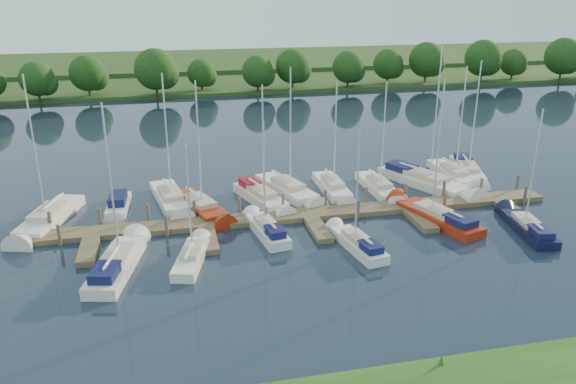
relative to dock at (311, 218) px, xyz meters
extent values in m
plane|color=#192133|center=(0.00, -7.31, -0.20)|extent=(260.00, 260.00, 0.00)
cube|color=brown|center=(0.00, 0.69, 0.00)|extent=(40.00, 2.00, 0.40)
cube|color=brown|center=(-16.00, -2.31, 0.00)|extent=(1.20, 4.00, 0.40)
cube|color=brown|center=(-8.00, -2.31, 0.00)|extent=(1.20, 4.00, 0.40)
cube|color=brown|center=(0.00, -2.31, 0.00)|extent=(1.20, 4.00, 0.40)
cube|color=brown|center=(8.00, -2.31, 0.00)|extent=(1.20, 4.00, 0.40)
cube|color=brown|center=(16.00, -2.31, 0.00)|extent=(1.20, 4.00, 0.40)
cylinder|color=#473D33|center=(-19.00, 1.99, 0.40)|extent=(0.24, 0.24, 2.00)
cylinder|color=#473D33|center=(-15.55, 1.99, 0.40)|extent=(0.24, 0.24, 2.00)
cylinder|color=#473D33|center=(-12.09, 1.99, 0.40)|extent=(0.24, 0.24, 2.00)
cylinder|color=#473D33|center=(-8.64, 1.99, 0.40)|extent=(0.24, 0.24, 2.00)
cylinder|color=#473D33|center=(-5.18, 1.99, 0.40)|extent=(0.24, 0.24, 2.00)
cylinder|color=#473D33|center=(-1.73, 1.99, 0.40)|extent=(0.24, 0.24, 2.00)
cylinder|color=#473D33|center=(1.73, 1.99, 0.40)|extent=(0.24, 0.24, 2.00)
cylinder|color=#473D33|center=(5.18, 1.99, 0.40)|extent=(0.24, 0.24, 2.00)
cylinder|color=#473D33|center=(8.64, 1.99, 0.40)|extent=(0.24, 0.24, 2.00)
cylinder|color=#473D33|center=(12.09, 1.99, 0.40)|extent=(0.24, 0.24, 2.00)
cylinder|color=#473D33|center=(15.55, 1.99, 0.40)|extent=(0.24, 0.24, 2.00)
cylinder|color=#473D33|center=(19.00, 1.99, 0.40)|extent=(0.24, 0.24, 2.00)
cylinder|color=#473D33|center=(-18.00, -0.61, 0.40)|extent=(0.24, 0.24, 2.00)
cylinder|color=#473D33|center=(-10.80, -0.61, 0.40)|extent=(0.24, 0.24, 2.00)
cylinder|color=#473D33|center=(-3.60, -0.61, 0.40)|extent=(0.24, 0.24, 2.00)
cylinder|color=#473D33|center=(3.60, -0.61, 0.40)|extent=(0.24, 0.24, 2.00)
cylinder|color=#473D33|center=(10.80, -0.61, 0.40)|extent=(0.24, 0.24, 2.00)
cylinder|color=#473D33|center=(18.00, -0.61, 0.40)|extent=(0.24, 0.24, 2.00)
cube|color=#223E17|center=(0.00, 67.69, 0.10)|extent=(180.00, 30.00, 0.60)
cube|color=#324E22|center=(0.00, 92.69, 0.50)|extent=(220.00, 40.00, 1.40)
cylinder|color=#38281C|center=(-27.79, 55.29, 0.89)|extent=(0.36, 0.36, 2.18)
sphere|color=#13350E|center=(-27.79, 55.29, 3.56)|extent=(5.10, 5.10, 5.10)
sphere|color=#13350E|center=(-26.70, 55.49, 2.83)|extent=(3.64, 3.64, 3.64)
cylinder|color=#38281C|center=(-21.20, 56.56, 1.18)|extent=(0.36, 0.36, 2.75)
sphere|color=#13350E|center=(-21.20, 56.56, 4.54)|extent=(6.42, 6.42, 6.42)
sphere|color=#13350E|center=(-19.83, 56.76, 3.62)|extent=(4.59, 4.59, 4.59)
cylinder|color=#38281C|center=(-13.51, 54.97, 1.06)|extent=(0.36, 0.36, 2.53)
sphere|color=#13350E|center=(-13.51, 54.97, 4.15)|extent=(5.89, 5.89, 5.89)
sphere|color=#13350E|center=(-12.25, 55.17, 3.31)|extent=(4.21, 4.21, 4.21)
cylinder|color=#38281C|center=(-5.31, 53.80, 0.84)|extent=(0.36, 0.36, 2.07)
sphere|color=#13350E|center=(-5.31, 53.80, 3.37)|extent=(4.83, 4.83, 4.83)
sphere|color=#13350E|center=(-4.27, 54.00, 2.68)|extent=(3.45, 3.45, 3.45)
cylinder|color=#38281C|center=(4.30, 54.50, 1.24)|extent=(0.36, 0.36, 2.88)
sphere|color=#13350E|center=(4.30, 54.50, 4.75)|extent=(6.71, 6.71, 6.71)
sphere|color=#13350E|center=(5.74, 54.70, 3.79)|extent=(4.79, 4.79, 4.79)
cylinder|color=#38281C|center=(11.16, 56.12, 1.07)|extent=(0.36, 0.36, 2.54)
sphere|color=#13350E|center=(11.16, 56.12, 4.18)|extent=(5.94, 5.94, 5.94)
sphere|color=#13350E|center=(12.44, 56.32, 3.33)|extent=(4.24, 4.24, 4.24)
cylinder|color=#38281C|center=(21.49, 52.70, 1.20)|extent=(0.36, 0.36, 2.81)
sphere|color=#13350E|center=(21.49, 52.70, 4.64)|extent=(6.55, 6.55, 6.55)
sphere|color=#13350E|center=(22.90, 52.90, 3.70)|extent=(4.68, 4.68, 4.68)
cylinder|color=#38281C|center=(27.99, 53.75, 0.83)|extent=(0.36, 0.36, 2.06)
sphere|color=#13350E|center=(27.99, 53.75, 3.34)|extent=(4.80, 4.80, 4.80)
sphere|color=#13350E|center=(29.01, 53.95, 2.65)|extent=(3.43, 3.43, 3.43)
cylinder|color=#38281C|center=(37.11, 54.89, 1.06)|extent=(0.36, 0.36, 2.52)
sphere|color=#13350E|center=(37.11, 54.89, 4.13)|extent=(5.87, 5.87, 5.87)
sphere|color=#13350E|center=(38.37, 55.09, 3.29)|extent=(4.19, 4.19, 4.19)
cylinder|color=#38281C|center=(44.75, 54.19, 1.07)|extent=(0.36, 0.36, 2.55)
sphere|color=#13350E|center=(44.75, 54.19, 4.18)|extent=(5.94, 5.94, 5.94)
sphere|color=#13350E|center=(46.02, 54.39, 3.34)|extent=(4.24, 4.24, 4.24)
cylinder|color=#38281C|center=(54.58, 53.98, 0.83)|extent=(0.36, 0.36, 2.06)
sphere|color=#13350E|center=(54.58, 53.98, 3.34)|extent=(4.80, 4.80, 4.80)
sphere|color=#13350E|center=(55.60, 54.18, 2.66)|extent=(3.43, 3.43, 3.43)
cylinder|color=#38281C|center=(62.35, 55.73, 1.21)|extent=(0.36, 0.36, 2.82)
sphere|color=#13350E|center=(62.35, 55.73, 4.65)|extent=(6.58, 6.58, 6.58)
sphere|color=#13350E|center=(63.76, 55.93, 3.71)|extent=(4.70, 4.70, 4.70)
cube|color=white|center=(-19.35, 4.16, -0.05)|extent=(4.22, 8.07, 1.20)
cone|color=white|center=(-20.42, 0.42, -0.05)|extent=(1.79, 2.91, 1.09)
cube|color=#C0AA93|center=(-19.46, 3.78, 0.73)|extent=(2.53, 3.81, 0.54)
cylinder|color=silver|center=(-19.57, 3.41, 5.81)|extent=(0.12, 0.12, 10.49)
cylinder|color=silver|center=(-19.14, 4.90, 1.16)|extent=(1.05, 3.39, 0.10)
cylinder|color=white|center=(-19.14, 4.90, 1.16)|extent=(1.04, 3.04, 0.20)
cube|color=white|center=(-14.48, 5.68, -0.05)|extent=(1.86, 4.93, 0.89)
cone|color=white|center=(-14.61, 3.26, -0.05)|extent=(0.88, 1.50, 0.80)
cube|color=#131744|center=(-14.48, 5.68, 0.64)|extent=(1.42, 2.73, 0.80)
cube|color=white|center=(-10.41, 6.50, -0.05)|extent=(3.34, 7.66, 1.08)
cone|color=white|center=(-9.77, 2.85, -0.05)|extent=(1.47, 2.74, 1.04)
cube|color=#C0AA93|center=(-10.35, 6.14, 0.64)|extent=(2.11, 3.56, 0.49)
cylinder|color=silver|center=(-10.28, 5.77, 5.49)|extent=(0.12, 0.12, 10.01)
cylinder|color=silver|center=(-10.54, 7.23, 1.03)|extent=(0.68, 3.30, 0.10)
cylinder|color=white|center=(-10.54, 7.23, 1.03)|extent=(0.71, 2.95, 0.20)
cube|color=#9B230E|center=(-8.20, 4.15, -0.05)|extent=(4.42, 7.45, 1.08)
cone|color=#9B230E|center=(-6.94, 0.78, -0.05)|extent=(1.83, 2.71, 1.01)
cube|color=#C0AA93|center=(-8.08, 3.81, 0.63)|extent=(2.56, 3.57, 0.49)
cylinder|color=silver|center=(-7.95, 3.47, 5.35)|extent=(0.12, 0.12, 9.72)
cylinder|color=silver|center=(-8.46, 4.82, 1.02)|extent=(1.23, 3.07, 0.10)
cylinder|color=white|center=(-8.46, 4.82, 1.02)|extent=(1.20, 2.77, 0.20)
cube|color=white|center=(-3.05, 4.83, -0.05)|extent=(3.77, 6.94, 1.21)
cone|color=white|center=(-2.06, 1.64, -0.05)|extent=(1.59, 2.51, 0.94)
cube|color=#C0AA93|center=(-2.96, 4.51, 0.74)|extent=(2.23, 3.29, 0.55)
cube|color=maroon|center=(-3.61, 6.62, 0.85)|extent=(1.85, 2.30, 0.61)
cylinder|color=silver|center=(-2.86, 4.19, 5.08)|extent=(0.12, 0.12, 9.03)
cylinder|color=silver|center=(-3.25, 5.47, 1.18)|extent=(0.99, 2.90, 0.10)
cylinder|color=white|center=(-3.25, 5.47, 1.18)|extent=(0.99, 2.61, 0.20)
cube|color=white|center=(-0.51, 6.47, -0.05)|extent=(4.34, 7.74, 1.20)
cone|color=white|center=(0.67, 2.93, -0.05)|extent=(1.82, 2.81, 1.04)
cube|color=#C0AA93|center=(-0.39, 6.12, 0.73)|extent=(2.55, 3.68, 0.55)
cylinder|color=silver|center=(-0.27, 5.76, 5.60)|extent=(0.12, 0.12, 10.07)
cylinder|color=silver|center=(-0.74, 7.18, 1.16)|extent=(1.16, 3.22, 0.10)
cylinder|color=white|center=(-0.74, 7.18, 1.16)|extent=(1.13, 2.89, 0.20)
cube|color=white|center=(3.52, 6.10, -0.05)|extent=(1.88, 6.57, 1.15)
cone|color=white|center=(3.50, 2.82, -0.05)|extent=(0.93, 2.30, 0.92)
cube|color=#C0AA93|center=(3.52, 5.77, 0.69)|extent=(1.39, 2.96, 0.52)
cylinder|color=silver|center=(3.52, 5.44, 4.96)|extent=(0.12, 0.12, 8.86)
cylinder|color=silver|center=(3.52, 6.75, 1.11)|extent=(0.12, 2.95, 0.10)
cylinder|color=white|center=(3.52, 6.75, 1.11)|extent=(0.22, 2.63, 0.20)
cube|color=white|center=(7.50, 5.35, -0.05)|extent=(1.95, 6.65, 1.07)
cone|color=white|center=(7.55, 2.04, -0.05)|extent=(0.96, 2.33, 0.93)
cube|color=#C0AA93|center=(7.51, 5.02, 0.63)|extent=(1.43, 3.00, 0.49)
cylinder|color=silver|center=(7.51, 4.69, 4.95)|extent=(0.12, 0.12, 8.94)
cylinder|color=silver|center=(7.50, 6.01, 1.02)|extent=(0.14, 2.98, 0.10)
cylinder|color=white|center=(7.50, 6.01, 1.02)|extent=(0.24, 2.65, 0.20)
cube|color=white|center=(11.91, 5.71, -0.05)|extent=(5.88, 9.00, 1.24)
cone|color=white|center=(13.74, 1.72, -0.05)|extent=(2.39, 3.30, 1.23)
cube|color=#C0AA93|center=(12.09, 5.31, 0.76)|extent=(3.32, 4.36, 0.56)
cube|color=#131744|center=(10.89, 7.94, 0.87)|extent=(2.66, 3.11, 0.62)
cylinder|color=silver|center=(12.28, 4.91, 6.51)|extent=(0.12, 0.12, 11.84)
cylinder|color=silver|center=(11.55, 6.50, 1.21)|extent=(1.73, 3.63, 0.10)
cylinder|color=white|center=(11.55, 6.50, 1.21)|extent=(1.64, 3.27, 0.20)
cube|color=white|center=(15.69, 7.24, -0.05)|extent=(2.37, 7.28, 1.05)
cone|color=white|center=(15.51, 3.65, -0.05)|extent=(1.13, 2.56, 1.01)
cube|color=#C0AA93|center=(15.67, 6.89, 0.61)|extent=(1.67, 3.31, 0.48)
cylinder|color=silver|center=(15.65, 6.53, 5.32)|extent=(0.12, 0.12, 9.71)
cylinder|color=silver|center=(15.72, 7.96, 0.99)|extent=(0.26, 3.24, 0.10)
cylinder|color=white|center=(15.72, 7.96, 0.99)|extent=(0.34, 2.88, 0.20)
cube|color=white|center=(17.63, 7.94, -0.05)|extent=(4.30, 7.73, 1.01)
cone|color=white|center=(16.48, 4.39, -0.05)|extent=(1.80, 2.80, 1.04)
cube|color=#C0AA93|center=(17.52, 7.58, 0.58)|extent=(2.53, 3.67, 0.46)
cube|color=#131744|center=(18.28, 9.92, 0.68)|extent=(2.08, 2.58, 0.51)
cylinder|color=silver|center=(17.40, 7.23, 5.48)|extent=(0.12, 0.12, 10.06)
cylinder|color=silver|center=(17.86, 8.64, 0.95)|extent=(1.14, 3.22, 0.10)
cylinder|color=white|center=(17.86, 8.64, 0.95)|extent=(1.11, 2.90, 0.20)
cube|color=white|center=(-14.00, -5.24, -0.05)|extent=(3.61, 7.53, 1.18)
cone|color=white|center=(-13.19, -1.70, -0.05)|extent=(1.56, 2.70, 1.02)
cube|color=#C0AA93|center=(-13.92, -4.88, 0.71)|extent=(2.22, 3.53, 0.54)
cube|color=#131744|center=(-14.46, -7.22, 0.82)|extent=(1.88, 2.44, 0.59)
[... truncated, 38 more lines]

